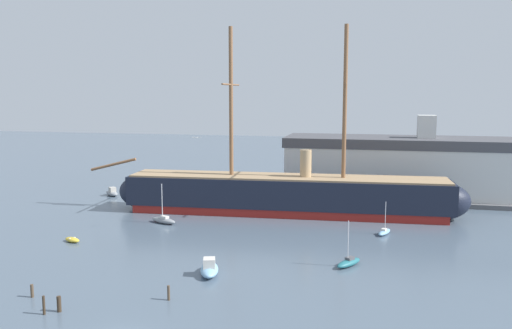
# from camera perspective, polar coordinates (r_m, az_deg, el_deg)

# --- Properties ---
(tall_ship) EXTENTS (63.11, 13.67, 30.34)m
(tall_ship) POSITION_cam_1_polar(r_m,az_deg,el_deg) (87.48, 3.26, -3.20)
(tall_ship) COLOR maroon
(tall_ship) RESTS_ON ground
(motorboat_near_centre) EXTENTS (3.15, 5.02, 1.96)m
(motorboat_near_centre) POSITION_cam_1_polar(r_m,az_deg,el_deg) (59.53, -5.02, -11.07)
(motorboat_near_centre) COLOR #7FB2D6
(motorboat_near_centre) RESTS_ON ground
(dinghy_mid_left) EXTENTS (2.83, 2.03, 0.61)m
(dinghy_mid_left) POSITION_cam_1_polar(r_m,az_deg,el_deg) (75.80, -19.10, -7.63)
(dinghy_mid_left) COLOR gold
(dinghy_mid_left) RESTS_ON ground
(sailboat_mid_right) EXTENTS (3.23, 4.19, 5.41)m
(sailboat_mid_right) POSITION_cam_1_polar(r_m,az_deg,el_deg) (63.06, 9.91, -10.29)
(sailboat_mid_right) COLOR #236670
(sailboat_mid_right) RESTS_ON ground
(sailboat_alongside_bow) EXTENTS (4.86, 3.09, 6.09)m
(sailboat_alongside_bow) POSITION_cam_1_polar(r_m,az_deg,el_deg) (82.74, -9.88, -5.89)
(sailboat_alongside_bow) COLOR gray
(sailboat_alongside_bow) RESTS_ON ground
(sailboat_alongside_stern) EXTENTS (2.26, 3.74, 4.68)m
(sailboat_alongside_stern) POSITION_cam_1_polar(r_m,az_deg,el_deg) (77.45, 13.60, -7.03)
(sailboat_alongside_stern) COLOR #7FB2D6
(sailboat_alongside_stern) RESTS_ON ground
(motorboat_far_left) EXTENTS (4.17, 3.93, 1.70)m
(motorboat_far_left) POSITION_cam_1_polar(r_m,az_deg,el_deg) (106.51, -15.18, -2.93)
(motorboat_far_left) COLOR gray
(motorboat_far_left) RESTS_ON ground
(dinghy_far_right) EXTENTS (2.44, 1.47, 0.54)m
(dinghy_far_right) POSITION_cam_1_polar(r_m,az_deg,el_deg) (90.93, 18.20, -5.08)
(dinghy_far_right) COLOR gold
(dinghy_far_right) RESTS_ON ground
(mooring_piling_nearest) EXTENTS (0.27, 0.27, 1.46)m
(mooring_piling_nearest) POSITION_cam_1_polar(r_m,az_deg,el_deg) (53.22, -9.35, -13.43)
(mooring_piling_nearest) COLOR #4C3D2D
(mooring_piling_nearest) RESTS_ON ground
(mooring_piling_left_pair) EXTENTS (0.39, 0.39, 1.47)m
(mooring_piling_left_pair) POSITION_cam_1_polar(r_m,az_deg,el_deg) (53.17, -20.36, -13.84)
(mooring_piling_left_pair) COLOR #382B1E
(mooring_piling_left_pair) RESTS_ON ground
(mooring_piling_right_pair) EXTENTS (0.24, 0.24, 1.75)m
(mooring_piling_right_pair) POSITION_cam_1_polar(r_m,az_deg,el_deg) (52.97, -21.79, -13.84)
(mooring_piling_right_pair) COLOR #382B1E
(mooring_piling_right_pair) RESTS_ON ground
(mooring_piling_midwater) EXTENTS (0.31, 0.31, 1.30)m
(mooring_piling_midwater) POSITION_cam_1_polar(r_m,az_deg,el_deg) (57.57, -22.88, -12.38)
(mooring_piling_midwater) COLOR #4C3D2D
(mooring_piling_midwater) RESTS_ON ground
(dockside_warehouse_right) EXTENTS (45.10, 15.30, 15.66)m
(dockside_warehouse_right) POSITION_cam_1_polar(r_m,az_deg,el_deg) (103.64, 14.90, -0.35)
(dockside_warehouse_right) COLOR #565659
(dockside_warehouse_right) RESTS_ON ground
(seagull_in_flight) EXTENTS (1.30, 0.46, 0.14)m
(seagull_in_flight) POSITION_cam_1_polar(r_m,az_deg,el_deg) (75.17, -6.35, 2.89)
(seagull_in_flight) COLOR silver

